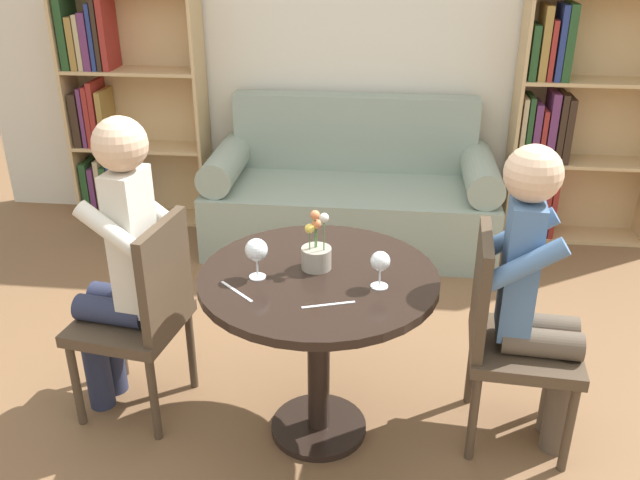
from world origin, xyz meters
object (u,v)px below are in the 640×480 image
at_px(flower_vase, 316,253).
at_px(bookshelf_right, 564,127).
at_px(person_left, 120,263).
at_px(wine_glass_right, 380,262).
at_px(bookshelf_left, 120,110).
at_px(couch, 351,197).
at_px(person_right, 536,294).
at_px(chair_right, 507,332).
at_px(chair_left, 144,311).
at_px(wine_glass_left, 256,251).

bearing_deg(flower_vase, bookshelf_right, 57.00).
bearing_deg(person_left, wine_glass_right, 89.94).
height_order(bookshelf_left, person_left, bookshelf_left).
height_order(wine_glass_right, flower_vase, flower_vase).
height_order(couch, bookshelf_left, bookshelf_left).
xyz_separation_m(bookshelf_right, person_right, (-0.52, -2.08, -0.08)).
xyz_separation_m(person_left, wine_glass_right, (1.05, -0.16, 0.14)).
xyz_separation_m(chair_right, person_left, (-1.55, 0.02, 0.21)).
bearing_deg(couch, chair_right, -67.86).
bearing_deg(person_left, chair_left, 84.04).
xyz_separation_m(person_left, flower_vase, (0.80, -0.04, 0.11)).
bearing_deg(wine_glass_right, flower_vase, 153.90).
bearing_deg(flower_vase, person_right, 0.75).
bearing_deg(chair_right, bookshelf_right, -12.30).
height_order(person_left, wine_glass_right, person_left).
height_order(couch, wine_glass_right, couch).
bearing_deg(bookshelf_left, chair_right, -41.43).
height_order(person_right, flower_vase, person_right).
relative_size(couch, bookshelf_left, 1.16).
bearing_deg(flower_vase, chair_right, 1.64).
relative_size(chair_right, person_right, 0.72).
xyz_separation_m(chair_left, wine_glass_left, (0.51, -0.12, 0.36)).
bearing_deg(person_left, wine_glass_left, 85.53).
xyz_separation_m(chair_right, wine_glass_left, (-0.96, -0.12, 0.36)).
distance_m(bookshelf_right, chair_left, 2.95).
relative_size(wine_glass_right, flower_vase, 0.59).
bearing_deg(flower_vase, wine_glass_left, -154.90).
distance_m(couch, wine_glass_right, 2.03).
bearing_deg(bookshelf_left, person_left, -68.87).
bearing_deg(wine_glass_left, chair_left, 167.21).
bearing_deg(chair_left, person_left, -95.96).
xyz_separation_m(couch, wine_glass_left, (-0.22, -1.93, 0.54)).
distance_m(couch, chair_right, 1.96).
bearing_deg(bookshelf_left, wine_glass_right, -50.21).
height_order(wine_glass_left, flower_vase, flower_vase).
relative_size(bookshelf_left, person_right, 1.26).
height_order(bookshelf_left, chair_right, bookshelf_left).
bearing_deg(chair_left, flower_vase, 97.17).
distance_m(bookshelf_right, person_right, 2.15).
xyz_separation_m(chair_right, wine_glass_right, (-0.50, -0.14, 0.35)).
bearing_deg(wine_glass_right, chair_left, 171.90).
relative_size(person_right, flower_vase, 5.30).
relative_size(bookshelf_left, wine_glass_right, 11.21).
relative_size(chair_right, flower_vase, 3.80).
bearing_deg(bookshelf_left, bookshelf_right, -0.01).
height_order(chair_left, flower_vase, flower_vase).
relative_size(couch, wine_glass_right, 12.98).
height_order(couch, chair_left, couch).
distance_m(person_left, flower_vase, 0.81).
bearing_deg(couch, flower_vase, -90.44).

